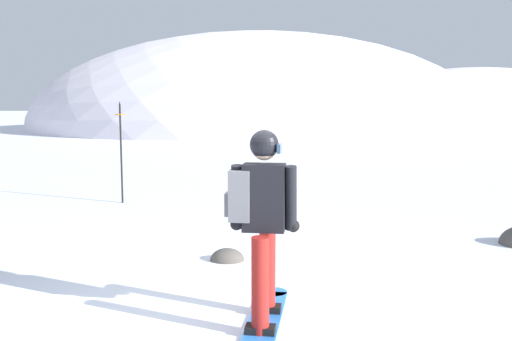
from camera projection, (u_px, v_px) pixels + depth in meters
The scene contains 6 objects.
ground_plane at pixel (212, 310), 5.14m from camera, with size 300.00×300.00×0.00m, color white.
ridge_peak_main at pixel (257, 128), 43.83m from camera, with size 35.42×31.88×14.91m.
ridge_peak_far at pixel (472, 125), 51.80m from camera, with size 27.05×24.35×10.72m.
snowboarder_main at pixel (261, 222), 4.70m from camera, with size 0.64×1.84×1.71m.
piste_marker_near at pixel (121, 145), 10.59m from camera, with size 0.20×0.20×1.99m.
rock_mid at pixel (227, 260), 6.77m from camera, with size 0.43×0.36×0.30m.
Camera 1 is at (0.81, -4.89, 1.93)m, focal length 38.20 mm.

